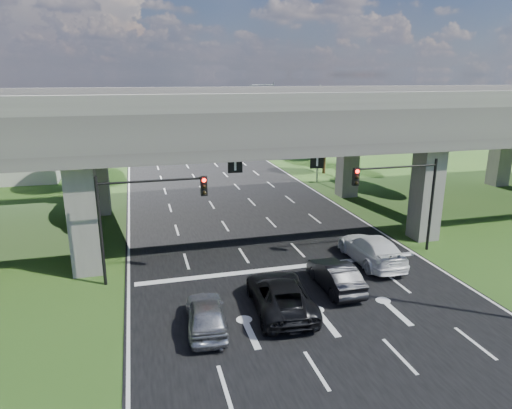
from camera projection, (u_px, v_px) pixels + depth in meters
name	position (u px, v px, depth m)	size (l,w,h in m)	color
ground	(305.00, 295.00, 23.55)	(160.00, 160.00, 0.00)	#284B18
road	(255.00, 233.00, 32.84)	(18.00, 120.00, 0.03)	black
overpass	(248.00, 119.00, 32.53)	(80.00, 15.00, 10.00)	#32302E
signal_right	(403.00, 189.00, 28.01)	(5.76, 0.54, 6.00)	black
signal_left	(142.00, 208.00, 24.12)	(5.76, 0.54, 6.00)	black
streetlight_far	(315.00, 127.00, 46.75)	(3.38, 0.25, 10.00)	gray
streetlight_beyond	(270.00, 114.00, 61.62)	(3.38, 0.25, 10.00)	gray
tree_left_near	(69.00, 143.00, 42.93)	(4.50, 4.50, 7.80)	black
tree_left_mid	(49.00, 139.00, 49.79)	(3.91, 3.90, 6.76)	black
tree_left_far	(92.00, 122.00, 57.95)	(4.80, 4.80, 8.32)	black
tree_right_near	(326.00, 134.00, 51.57)	(4.20, 4.20, 7.28)	black
tree_right_mid	(322.00, 129.00, 59.84)	(3.91, 3.90, 6.76)	black
tree_right_far	(275.00, 119.00, 66.10)	(4.50, 4.50, 7.80)	black
car_silver	(206.00, 314.00, 20.19)	(1.74, 4.32, 1.47)	#96989D
car_dark	(335.00, 276.00, 24.04)	(1.57, 4.51, 1.49)	black
car_white	(371.00, 249.00, 27.44)	(2.34, 5.75, 1.67)	white
car_trailing	(280.00, 295.00, 21.84)	(2.62, 5.68, 1.58)	black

